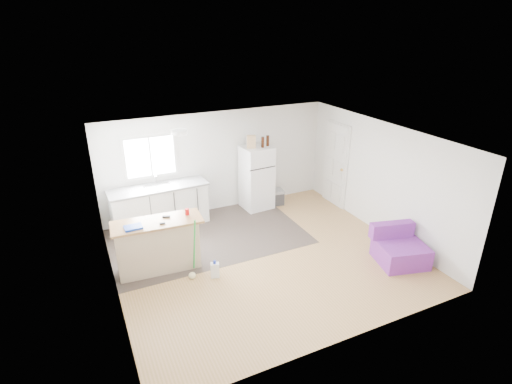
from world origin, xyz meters
TOP-DOWN VIEW (x-y plane):
  - room at (0.00, 0.00)m, footprint 5.51×5.01m
  - vinyl_zone at (-0.73, 1.25)m, footprint 4.05×2.50m
  - window at (-1.55, 2.49)m, footprint 1.18×0.06m
  - interior_door at (2.72, 1.55)m, footprint 0.11×0.92m
  - ceiling_fixture at (-1.20, 1.20)m, footprint 0.30×0.30m
  - kitchen_cabinets at (-1.51, 2.17)m, footprint 2.16×0.74m
  - peninsula at (-1.93, 0.48)m, footprint 1.63×0.72m
  - refrigerator at (0.86, 2.16)m, footprint 0.73×0.70m
  - cooler at (1.31, 2.11)m, footprint 0.54×0.40m
  - purple_seat at (2.27, -1.23)m, footprint 1.03×1.01m
  - cleaner_jug at (-1.09, -0.22)m, footprint 0.18×0.15m
  - mop at (-1.45, -0.05)m, footprint 0.19×0.33m
  - red_cup at (-1.34, 0.50)m, footprint 0.10×0.10m
  - blue_tray at (-2.33, 0.39)m, footprint 0.31×0.23m
  - tool_a at (-1.71, 0.56)m, footprint 0.15×0.10m
  - tool_b at (-1.84, 0.33)m, footprint 0.11×0.06m
  - cardboard_box at (0.71, 2.12)m, footprint 0.22×0.15m
  - bottle_left at (0.97, 2.06)m, footprint 0.09×0.09m
  - bottle_right at (1.13, 2.12)m, footprint 0.09×0.09m

SIDE VIEW (x-z plane):
  - vinyl_zone at x=-0.73m, z-range 0.00..0.00m
  - cleaner_jug at x=-1.09m, z-range -0.02..0.32m
  - cooler at x=1.31m, z-range 0.00..0.38m
  - mop at x=-1.45m, z-range -0.35..0.82m
  - purple_seat at x=2.27m, z-range -0.10..0.61m
  - kitchen_cabinets at x=-1.51m, z-range -0.13..1.10m
  - peninsula at x=-1.93m, z-range 0.01..0.99m
  - refrigerator at x=0.86m, z-range 0.00..1.55m
  - tool_b at x=-1.84m, z-range 0.98..1.01m
  - tool_a at x=-1.71m, z-range 0.98..1.01m
  - blue_tray at x=-2.33m, z-range 0.98..1.02m
  - interior_door at x=2.72m, z-range -0.03..2.07m
  - red_cup at x=-1.34m, z-range 0.98..1.10m
  - room at x=0.00m, z-range -0.01..2.41m
  - window at x=-1.55m, z-range 1.06..2.04m
  - bottle_left at x=0.97m, z-range 1.55..1.80m
  - bottle_right at x=1.13m, z-range 1.55..1.80m
  - cardboard_box at x=0.71m, z-range 1.55..1.85m
  - ceiling_fixture at x=-1.20m, z-range 2.32..2.40m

